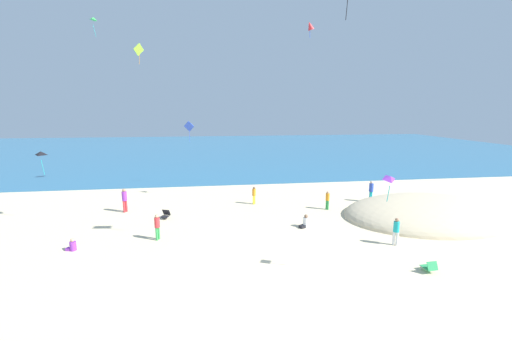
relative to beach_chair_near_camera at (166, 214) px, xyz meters
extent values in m
plane|color=beige|center=(5.77, 0.46, -0.28)|extent=(120.00, 120.00, 0.00)
cube|color=teal|center=(5.77, 38.99, -0.25)|extent=(120.00, 60.00, 0.05)
ellipsoid|color=beige|center=(18.07, -2.07, -0.28)|extent=(11.64, 8.15, 2.69)
cube|color=black|center=(-0.04, -0.11, -0.11)|extent=(0.66, 0.61, 0.03)
cube|color=black|center=(0.04, 0.11, 0.11)|extent=(0.58, 0.41, 0.44)
cylinder|color=#B7B7BC|center=(0.16, -0.34, -0.19)|extent=(0.02, 0.02, 0.17)
cylinder|color=#B7B7BC|center=(-0.34, -0.15, -0.19)|extent=(0.02, 0.02, 0.17)
cube|color=#2D9956|center=(13.13, -8.99, -0.09)|extent=(0.54, 0.52, 0.03)
cube|color=#2D9956|center=(13.14, -9.25, 0.10)|extent=(0.52, 0.22, 0.39)
cylinder|color=#B7B7BC|center=(12.86, -8.85, -0.18)|extent=(0.02, 0.02, 0.19)
cylinder|color=#B7B7BC|center=(13.37, -8.82, -0.18)|extent=(0.02, 0.02, 0.19)
cylinder|color=green|center=(0.06, -3.73, 0.10)|extent=(0.13, 0.13, 0.76)
cylinder|color=green|center=(0.14, -3.58, 0.10)|extent=(0.13, 0.13, 0.76)
cylinder|color=red|center=(0.10, -3.65, 0.77)|extent=(0.41, 0.41, 0.57)
sphere|color=tan|center=(0.10, -3.65, 1.14)|extent=(0.21, 0.21, 0.21)
cylinder|color=white|center=(9.12, -2.87, 0.02)|extent=(0.52, 0.52, 0.60)
sphere|color=#846047|center=(9.12, -2.87, 0.44)|extent=(0.24, 0.24, 0.24)
cube|color=black|center=(8.90, -2.97, -0.19)|extent=(0.53, 0.46, 0.18)
cylinder|color=white|center=(13.16, -6.10, 0.11)|extent=(0.14, 0.14, 0.78)
cylinder|color=white|center=(13.30, -6.21, 0.11)|extent=(0.14, 0.14, 0.78)
cylinder|color=#19ADB2|center=(13.23, -6.16, 0.79)|extent=(0.44, 0.44, 0.58)
sphere|color=#A87A5B|center=(13.23, -6.16, 1.18)|extent=(0.21, 0.21, 0.21)
cylinder|color=green|center=(11.79, 0.32, 0.08)|extent=(0.12, 0.12, 0.71)
cylinder|color=green|center=(11.71, 0.46, 0.08)|extent=(0.12, 0.12, 0.71)
cylinder|color=orange|center=(11.75, 0.39, 0.69)|extent=(0.38, 0.38, 0.53)
sphere|color=tan|center=(11.75, 0.39, 1.05)|extent=(0.19, 0.19, 0.19)
cylinder|color=#19ADB2|center=(16.02, 1.85, 0.16)|extent=(0.15, 0.15, 0.87)
cylinder|color=#19ADB2|center=(15.86, 1.74, 0.16)|extent=(0.15, 0.15, 0.87)
cylinder|color=blue|center=(15.94, 1.80, 0.92)|extent=(0.48, 0.48, 0.66)
sphere|color=beige|center=(15.94, 1.80, 1.36)|extent=(0.24, 0.24, 0.24)
cylinder|color=yellow|center=(6.42, 2.41, 0.08)|extent=(0.12, 0.12, 0.71)
cylinder|color=yellow|center=(6.52, 2.54, 0.08)|extent=(0.12, 0.12, 0.71)
cylinder|color=orange|center=(6.47, 2.48, 0.69)|extent=(0.40, 0.40, 0.53)
sphere|color=brown|center=(6.47, 2.48, 1.05)|extent=(0.19, 0.19, 0.19)
cylinder|color=red|center=(-3.07, 1.88, 0.16)|extent=(0.15, 0.15, 0.87)
cylinder|color=red|center=(-3.18, 1.72, 0.16)|extent=(0.15, 0.15, 0.87)
cylinder|color=purple|center=(-3.13, 1.80, 0.93)|extent=(0.48, 0.48, 0.66)
sphere|color=#A87A5B|center=(-3.13, 1.80, 1.36)|extent=(0.24, 0.24, 0.24)
cylinder|color=purple|center=(-4.13, -4.49, -0.03)|extent=(0.38, 0.38, 0.49)
sphere|color=tan|center=(-4.13, -4.49, 0.30)|extent=(0.20, 0.20, 0.20)
cube|color=purple|center=(-4.32, -4.46, -0.21)|extent=(0.40, 0.32, 0.14)
cylinder|color=black|center=(9.08, -7.72, 11.29)|extent=(0.06, 0.11, 1.02)
cone|color=red|center=(10.12, 0.82, 12.71)|extent=(0.74, 0.64, 0.66)
cylinder|color=blue|center=(10.12, 0.82, 12.21)|extent=(0.06, 0.05, 0.57)
cube|color=blue|center=(1.11, 9.41, 5.55)|extent=(1.00, 0.36, 1.02)
cylinder|color=blue|center=(1.11, 9.41, 4.60)|extent=(0.04, 0.23, 1.16)
pyramid|color=black|center=(-7.61, 0.37, 4.35)|extent=(0.74, 0.61, 0.29)
cylinder|color=#1EADAD|center=(-7.61, 0.38, 3.41)|extent=(0.06, 0.17, 1.02)
cube|color=#99DB33|center=(-3.00, 9.19, 12.37)|extent=(0.72, 0.89, 1.06)
cylinder|color=orange|center=(-3.00, 9.19, 11.55)|extent=(0.14, 0.18, 0.85)
pyramid|color=green|center=(-7.14, 10.95, 15.25)|extent=(0.58, 0.73, 0.32)
cylinder|color=#1EADAD|center=(-7.16, 10.95, 14.24)|extent=(0.20, 0.05, 1.09)
pyramid|color=purple|center=(10.53, -9.58, 4.34)|extent=(0.53, 0.44, 0.32)
cylinder|color=#1EADAD|center=(10.52, -9.54, 3.68)|extent=(0.05, 0.13, 0.70)
camera|label=1|loc=(3.46, -21.07, 7.05)|focal=21.79mm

